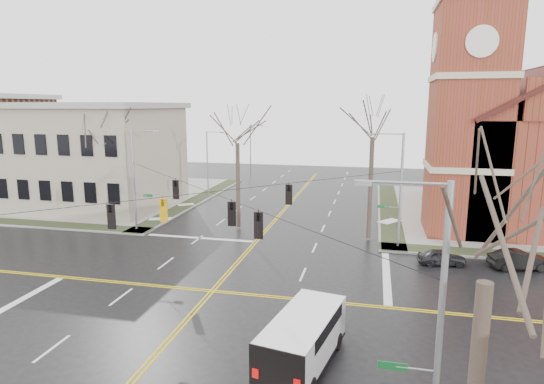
% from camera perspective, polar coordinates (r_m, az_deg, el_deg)
% --- Properties ---
extents(ground, '(120.00, 120.00, 0.00)m').
position_cam_1_polar(ground, '(28.76, -7.52, -12.23)').
color(ground, black).
rests_on(ground, ground).
extents(sidewalks, '(80.00, 80.00, 0.17)m').
position_cam_1_polar(sidewalks, '(28.73, -7.52, -12.09)').
color(sidewalks, gray).
rests_on(sidewalks, ground).
extents(road_markings, '(100.00, 100.00, 0.01)m').
position_cam_1_polar(road_markings, '(28.75, -7.52, -12.21)').
color(road_markings, gold).
rests_on(road_markings, ground).
extents(church, '(24.28, 27.48, 27.50)m').
position_cam_1_polar(church, '(51.95, 30.18, 6.31)').
color(church, brown).
rests_on(church, ground).
extents(civic_building_a, '(18.00, 14.00, 11.00)m').
position_cam_1_polar(civic_building_a, '(54.97, -22.19, 4.06)').
color(civic_building_a, tan).
rests_on(civic_building_a, ground).
extents(signal_pole_ne, '(2.75, 0.22, 9.00)m').
position_cam_1_polar(signal_pole_ne, '(36.85, 15.60, 0.64)').
color(signal_pole_ne, gray).
rests_on(signal_pole_ne, ground).
extents(signal_pole_nw, '(2.75, 0.22, 9.00)m').
position_cam_1_polar(signal_pole_nw, '(42.22, -16.76, 1.83)').
color(signal_pole_nw, gray).
rests_on(signal_pole_nw, ground).
extents(signal_pole_se, '(2.75, 0.22, 9.00)m').
position_cam_1_polar(signal_pole_se, '(14.79, 19.70, -14.91)').
color(signal_pole_se, gray).
rests_on(signal_pole_se, ground).
extents(span_wires, '(23.02, 23.02, 0.03)m').
position_cam_1_polar(span_wires, '(26.95, -7.84, 0.00)').
color(span_wires, black).
rests_on(span_wires, ground).
extents(traffic_signals, '(8.21, 8.26, 1.30)m').
position_cam_1_polar(traffic_signals, '(26.49, -8.31, -1.86)').
color(traffic_signals, black).
rests_on(traffic_signals, ground).
extents(streetlight_north_a, '(2.30, 0.20, 8.00)m').
position_cam_1_polar(streetlight_north_a, '(56.84, -7.98, 3.91)').
color(streetlight_north_a, gray).
rests_on(streetlight_north_a, ground).
extents(streetlight_north_b, '(2.30, 0.20, 8.00)m').
position_cam_1_polar(streetlight_north_b, '(75.77, -2.62, 5.71)').
color(streetlight_north_b, gray).
rests_on(streetlight_north_b, ground).
extents(cargo_van, '(3.38, 6.22, 2.24)m').
position_cam_1_polar(cargo_van, '(20.93, 4.14, -17.39)').
color(cargo_van, white).
rests_on(cargo_van, ground).
extents(parked_car_a, '(3.43, 1.72, 1.12)m').
position_cam_1_polar(parked_car_a, '(34.89, 20.51, -7.66)').
color(parked_car_a, black).
rests_on(parked_car_a, ground).
extents(parked_car_b, '(4.25, 2.23, 1.33)m').
position_cam_1_polar(parked_car_b, '(36.20, 28.65, -7.49)').
color(parked_car_b, black).
rests_on(parked_car_b, ground).
extents(tree_nw_far, '(4.00, 4.00, 11.13)m').
position_cam_1_polar(tree_nw_far, '(45.48, -20.20, 6.19)').
color(tree_nw_far, '#382D23').
rests_on(tree_nw_far, ground).
extents(tree_nw_near, '(4.00, 4.00, 11.61)m').
position_cam_1_polar(tree_nw_near, '(40.89, -4.37, 6.86)').
color(tree_nw_near, '#382D23').
rests_on(tree_nw_near, ground).
extents(tree_ne, '(4.00, 4.00, 12.78)m').
position_cam_1_polar(tree_ne, '(38.10, 12.53, 7.59)').
color(tree_ne, '#382D23').
rests_on(tree_ne, ground).
extents(tree_se, '(4.00, 4.00, 10.93)m').
position_cam_1_polar(tree_se, '(10.92, 25.39, -7.84)').
color(tree_se, '#382D23').
rests_on(tree_se, ground).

